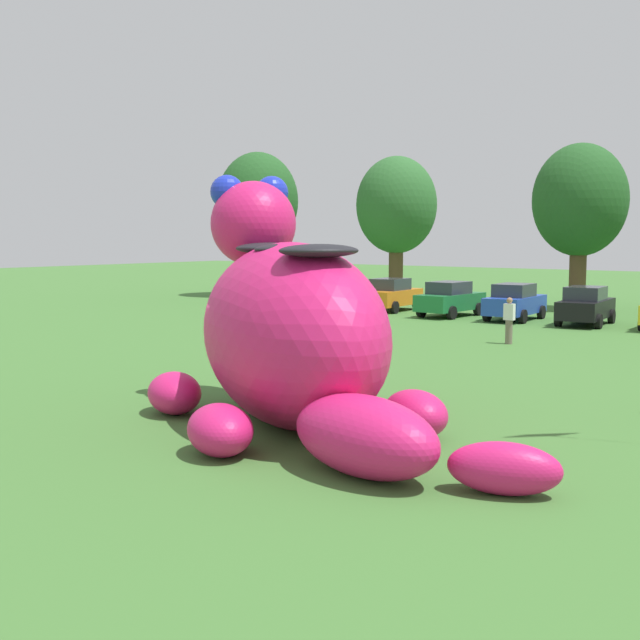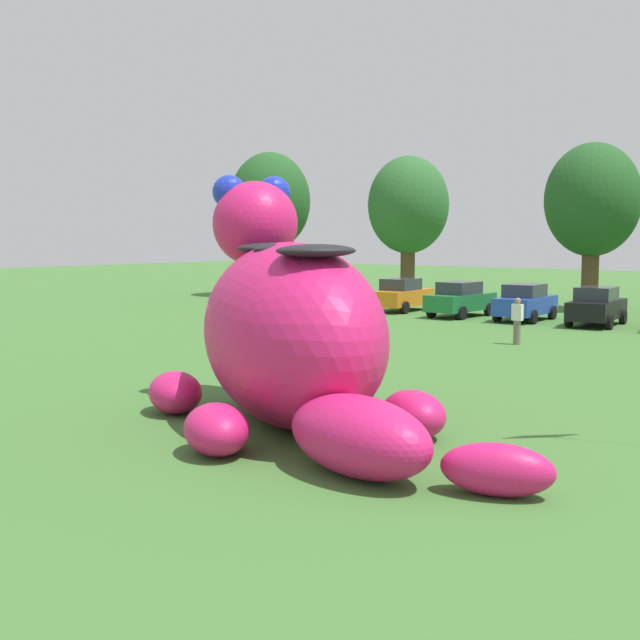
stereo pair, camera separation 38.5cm
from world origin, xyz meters
name	(u,v)px [view 1 (the left image)]	position (x,y,z in m)	size (l,w,h in m)	color
ground_plane	(278,418)	(0.00, 0.00, 0.00)	(160.00, 160.00, 0.00)	#427533
giant_inflatable_creature	(292,331)	(0.59, -0.24, 1.97)	(10.43, 7.33, 5.40)	#E01E6B
car_orange	(391,295)	(-11.61, 23.04, 0.86)	(2.16, 4.21, 1.72)	orange
car_green	(450,299)	(-7.76, 22.32, 0.86)	(2.10, 4.18, 1.72)	#1E7238
car_blue	(515,302)	(-4.49, 22.56, 0.86)	(2.13, 4.19, 1.72)	#2347B7
car_black	(586,306)	(-1.11, 22.48, 0.86)	(2.25, 4.25, 1.72)	black
tree_far_left	(258,202)	(-24.38, 26.98, 6.12)	(5.27, 5.27, 9.35)	brown
tree_left	(396,206)	(-15.58, 29.87, 5.76)	(4.97, 4.97, 8.81)	brown
tree_mid_left	(580,201)	(-4.10, 29.73, 5.77)	(4.97, 4.97, 8.82)	brown
spectator_mid_field	(509,321)	(-1.16, 14.50, 0.85)	(0.38, 0.26, 1.71)	#726656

